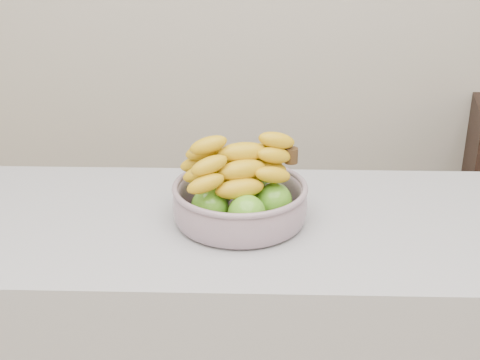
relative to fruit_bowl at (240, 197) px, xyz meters
The scene contains 1 object.
fruit_bowl is the anchor object (origin of this frame).
Camera 1 is at (-0.00, -0.64, 1.60)m, focal length 50.00 mm.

